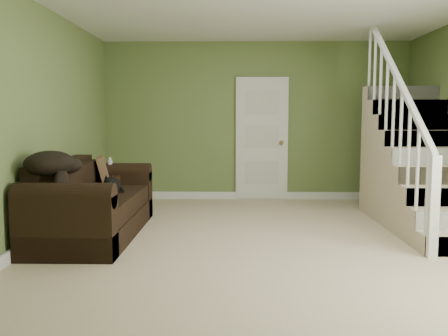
{
  "coord_description": "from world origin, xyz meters",
  "views": [
    {
      "loc": [
        -0.38,
        -5.15,
        1.35
      ],
      "look_at": [
        -0.48,
        0.11,
        0.8
      ],
      "focal_mm": 38.0,
      "sensor_mm": 36.0,
      "label": 1
    }
  ],
  "objects_px": {
    "sofa": "(91,207)",
    "cat": "(112,186)",
    "side_table": "(106,196)",
    "banana": "(107,196)"
  },
  "relations": [
    {
      "from": "sofa",
      "to": "cat",
      "type": "bearing_deg",
      "value": 24.23
    },
    {
      "from": "side_table",
      "to": "sofa",
      "type": "bearing_deg",
      "value": -85.04
    },
    {
      "from": "sofa",
      "to": "banana",
      "type": "distance_m",
      "value": 0.42
    },
    {
      "from": "cat",
      "to": "banana",
      "type": "distance_m",
      "value": 0.39
    },
    {
      "from": "side_table",
      "to": "banana",
      "type": "height_order",
      "value": "side_table"
    },
    {
      "from": "sofa",
      "to": "banana",
      "type": "bearing_deg",
      "value": -46.78
    },
    {
      "from": "sofa",
      "to": "banana",
      "type": "relative_size",
      "value": 10.83
    },
    {
      "from": "side_table",
      "to": "cat",
      "type": "bearing_deg",
      "value": -70.43
    },
    {
      "from": "sofa",
      "to": "cat",
      "type": "distance_m",
      "value": 0.34
    },
    {
      "from": "banana",
      "to": "cat",
      "type": "bearing_deg",
      "value": 88.76
    }
  ]
}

